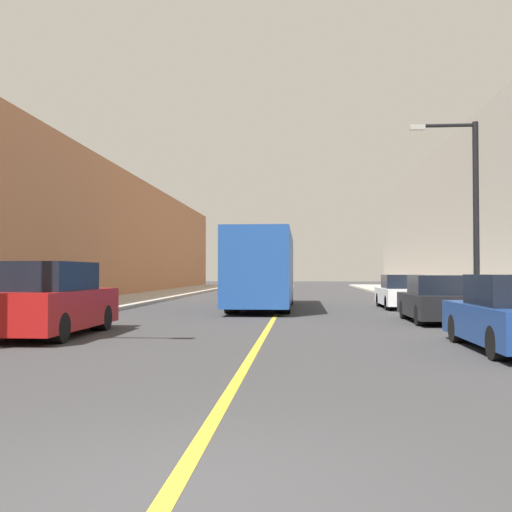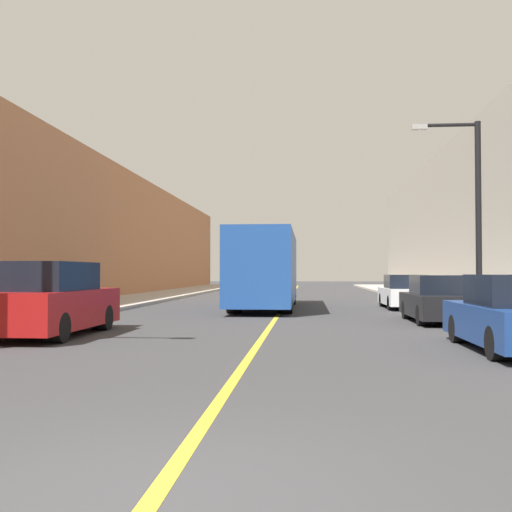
# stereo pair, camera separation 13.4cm
# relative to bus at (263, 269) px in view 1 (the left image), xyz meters

# --- Properties ---
(ground_plane) EXTENTS (200.00, 200.00, 0.00)m
(ground_plane) POSITION_rel_bus_xyz_m (0.73, -21.86, -1.73)
(ground_plane) COLOR #38383A
(sidewalk_left) EXTENTS (3.92, 72.00, 0.15)m
(sidewalk_left) POSITION_rel_bus_xyz_m (-7.66, 8.14, -1.65)
(sidewalk_left) COLOR #B2AA9E
(sidewalk_left) RESTS_ON ground
(sidewalk_right) EXTENTS (3.92, 72.00, 0.15)m
(sidewalk_right) POSITION_rel_bus_xyz_m (9.12, 8.14, -1.65)
(sidewalk_right) COLOR #B2AA9E
(sidewalk_right) RESTS_ON ground
(building_row_left) EXTENTS (4.00, 72.00, 8.16)m
(building_row_left) POSITION_rel_bus_xyz_m (-11.62, 8.14, 2.35)
(building_row_left) COLOR #B2724C
(building_row_left) RESTS_ON ground
(building_row_right) EXTENTS (4.00, 72.00, 10.22)m
(building_row_right) POSITION_rel_bus_xyz_m (13.08, 8.14, 3.38)
(building_row_right) COLOR gray
(building_row_right) RESTS_ON ground
(road_center_line) EXTENTS (0.16, 72.00, 0.01)m
(road_center_line) POSITION_rel_bus_xyz_m (0.73, 8.14, -1.72)
(road_center_line) COLOR gold
(road_center_line) RESTS_ON ground
(bus) EXTENTS (2.48, 10.56, 3.24)m
(bus) POSITION_rel_bus_xyz_m (0.00, 0.00, 0.00)
(bus) COLOR #1E4793
(bus) RESTS_ON ground
(parked_suv_left) EXTENTS (2.02, 4.77, 1.82)m
(parked_suv_left) POSITION_rel_bus_xyz_m (-4.54, -11.65, -0.88)
(parked_suv_left) COLOR maroon
(parked_suv_left) RESTS_ON ground
(car_right_mid) EXTENTS (1.87, 4.25, 1.47)m
(car_right_mid) POSITION_rel_bus_xyz_m (5.93, -6.81, -1.06)
(car_right_mid) COLOR black
(car_right_mid) RESTS_ON ground
(car_right_far) EXTENTS (1.76, 4.45, 1.46)m
(car_right_far) POSITION_rel_bus_xyz_m (5.99, 0.42, -1.07)
(car_right_far) COLOR silver
(car_right_far) RESTS_ON ground
(street_lamp_right) EXTENTS (2.26, 0.24, 6.43)m
(street_lamp_right) POSITION_rel_bus_xyz_m (7.26, -5.59, 2.12)
(street_lamp_right) COLOR black
(street_lamp_right) RESTS_ON sidewalk_right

